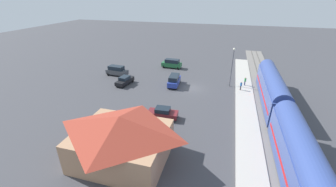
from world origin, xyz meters
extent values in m
plane|color=#424247|center=(0.00, 0.00, 0.00)|extent=(200.00, 200.00, 0.00)
cube|color=slate|center=(-14.00, 0.00, 0.09)|extent=(4.80, 70.00, 0.18)
cube|color=#59544C|center=(-14.72, 0.00, 0.24)|extent=(0.10, 70.00, 0.12)
cube|color=#59544C|center=(-13.28, 0.00, 0.24)|extent=(0.10, 70.00, 0.12)
cube|color=#B7B2A8|center=(-10.00, 0.00, 0.15)|extent=(3.20, 46.00, 0.30)
cube|color=#33478C|center=(-14.00, 2.20, 2.15)|extent=(2.90, 18.00, 3.70)
cube|color=red|center=(-12.54, 2.20, 1.85)|extent=(0.04, 16.56, 0.36)
cylinder|color=#33478C|center=(-14.00, 2.20, 3.90)|extent=(2.75, 17.28, 2.76)
cube|color=#33478C|center=(-14.00, 21.01, 2.15)|extent=(2.90, 18.00, 3.70)
cube|color=red|center=(-12.54, 21.01, 1.85)|extent=(0.04, 16.56, 0.36)
cylinder|color=#33478C|center=(-14.00, 21.01, 3.90)|extent=(2.75, 17.28, 2.76)
cube|color=tan|center=(4.00, 22.00, 1.83)|extent=(9.80, 8.01, 3.66)
pyramid|color=#9E3828|center=(4.00, 22.00, 4.62)|extent=(10.60, 8.81, 1.91)
cube|color=#4C3323|center=(4.00, 17.96, 1.05)|extent=(1.10, 0.08, 2.10)
cylinder|color=#23284C|center=(-10.11, -3.68, 0.72)|extent=(0.22, 0.22, 0.85)
cylinder|color=green|center=(-10.11, -3.68, 1.46)|extent=(0.36, 0.36, 0.62)
sphere|color=tan|center=(-10.11, -3.68, 1.89)|extent=(0.24, 0.24, 0.24)
cylinder|color=#333338|center=(-9.25, -1.04, 0.72)|extent=(0.22, 0.22, 0.85)
cylinder|color=#2D72B7|center=(-9.25, -1.04, 1.46)|extent=(0.36, 0.36, 0.62)
sphere|color=tan|center=(-9.25, -1.04, 1.89)|extent=(0.24, 0.24, 0.24)
cube|color=#236638|center=(7.27, -11.38, 0.84)|extent=(5.02, 2.28, 1.00)
cube|color=#19232D|center=(7.12, -11.37, 1.78)|extent=(3.54, 1.95, 0.88)
cylinder|color=black|center=(9.22, -10.64, 0.34)|extent=(0.22, 0.68, 0.68)
cylinder|color=black|center=(9.11, -12.36, 0.34)|extent=(0.22, 0.68, 0.68)
cylinder|color=black|center=(5.43, -10.39, 0.34)|extent=(0.22, 0.68, 0.68)
cylinder|color=black|center=(5.32, -12.11, 0.34)|extent=(0.22, 0.68, 0.68)
cube|color=maroon|center=(2.24, 12.39, 0.72)|extent=(4.60, 2.11, 0.76)
cube|color=#19232D|center=(2.24, 12.39, 1.42)|extent=(2.25, 1.75, 0.64)
cylinder|color=black|center=(0.59, 11.49, 0.34)|extent=(0.22, 0.68, 0.68)
cylinder|color=black|center=(0.49, 13.09, 0.34)|extent=(0.22, 0.68, 0.68)
cylinder|color=black|center=(3.99, 11.70, 0.34)|extent=(0.22, 0.68, 0.68)
cylinder|color=black|center=(3.89, 13.30, 0.34)|extent=(0.22, 0.68, 0.68)
cube|color=black|center=(13.71, 1.92, 0.72)|extent=(2.43, 4.71, 0.76)
cube|color=#19232D|center=(13.71, 1.92, 1.42)|extent=(1.90, 2.36, 0.64)
cylinder|color=black|center=(14.27, 0.13, 0.34)|extent=(0.22, 0.68, 0.68)
cylinder|color=black|center=(12.69, 0.34, 0.34)|extent=(0.22, 0.68, 0.68)
cylinder|color=black|center=(14.73, 3.49, 0.34)|extent=(0.22, 0.68, 0.68)
cylinder|color=black|center=(13.15, 3.71, 0.34)|extent=(0.22, 0.68, 0.68)
cube|color=#47494F|center=(17.84, -2.57, 0.84)|extent=(5.05, 2.36, 1.00)
cube|color=#19232D|center=(17.99, -2.58, 1.78)|extent=(3.56, 2.01, 0.88)
cylinder|color=black|center=(15.87, -3.26, 0.34)|extent=(0.22, 0.68, 0.68)
cylinder|color=black|center=(16.02, -1.55, 0.34)|extent=(0.22, 0.68, 0.68)
cylinder|color=black|center=(19.66, -3.58, 0.34)|extent=(0.22, 0.68, 0.68)
cylinder|color=black|center=(19.80, -1.87, 0.34)|extent=(0.22, 0.68, 0.68)
cube|color=#283D9E|center=(3.76, -0.42, 0.84)|extent=(2.28, 5.02, 1.00)
cube|color=#19232D|center=(3.75, -0.27, 1.78)|extent=(1.95, 3.54, 0.88)
cylinder|color=black|center=(4.75, -2.26, 0.34)|extent=(0.22, 0.68, 0.68)
cylinder|color=black|center=(3.03, -2.37, 0.34)|extent=(0.22, 0.68, 0.68)
cylinder|color=black|center=(4.50, 1.53, 0.34)|extent=(0.22, 0.68, 0.68)
cylinder|color=black|center=(2.78, 1.42, 0.34)|extent=(0.22, 0.68, 0.68)
cylinder|color=#515156|center=(-7.20, -3.01, 3.72)|extent=(0.16, 0.16, 7.44)
sphere|color=#EAE5C6|center=(-7.20, -3.01, 7.62)|extent=(0.44, 0.44, 0.44)
camera|label=1|loc=(-6.18, 39.00, 17.20)|focal=22.90mm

